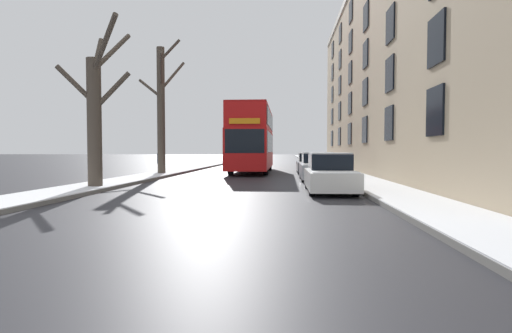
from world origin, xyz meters
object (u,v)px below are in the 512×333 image
double_decker_bus (252,137)px  pedestrian_left_sidewalk (160,161)px  bare_tree_left_0 (96,111)px  bare_tree_left_1 (161,107)px  parked_car_2 (310,164)px  parked_car_0 (330,174)px  parked_car_1 (317,167)px  oncoming_van (247,154)px

double_decker_bus → pedestrian_left_sidewalk: bearing=-148.7°
bare_tree_left_0 → bare_tree_left_1: bare_tree_left_1 is taller
parked_car_2 → bare_tree_left_0: bearing=-126.9°
parked_car_0 → pedestrian_left_sidewalk: bearing=134.2°
bare_tree_left_1 → parked_car_2: size_ratio=1.92×
bare_tree_left_0 → parked_car_1: bearing=32.0°
parked_car_2 → oncoming_van: bearing=111.0°
double_decker_bus → oncoming_van: double_decker_bus is taller
bare_tree_left_1 → double_decker_bus: (5.32, 4.16, -1.72)m
bare_tree_left_1 → parked_car_1: bare_tree_left_1 is taller
bare_tree_left_0 → parked_car_0: bearing=-1.3°
parked_car_2 → pedestrian_left_sidewalk: bearing=-166.2°
oncoming_van → bare_tree_left_0: bearing=-97.0°
parked_car_0 → pedestrian_left_sidewalk: (-9.70, 9.97, 0.19)m
parked_car_0 → oncoming_van: (-5.76, 27.35, 0.51)m
bare_tree_left_0 → double_decker_bus: (5.09, 13.22, -0.55)m
bare_tree_left_1 → pedestrian_left_sidewalk: size_ratio=5.29×
parked_car_0 → parked_car_1: size_ratio=0.97×
bare_tree_left_0 → parked_car_1: (9.11, 5.68, -2.42)m
bare_tree_left_1 → parked_car_1: (9.34, -3.37, -3.58)m
oncoming_van → pedestrian_left_sidewalk: size_ratio=3.53×
pedestrian_left_sidewalk → bare_tree_left_0: bearing=124.9°
double_decker_bus → parked_car_1: bearing=-61.9°
bare_tree_left_0 → parked_car_1: bare_tree_left_0 is taller
parked_car_0 → parked_car_2: (-0.00, 12.36, -0.03)m
parked_car_1 → oncoming_van: (-5.76, 21.46, 0.50)m
parked_car_1 → pedestrian_left_sidewalk: pedestrian_left_sidewalk is taller
double_decker_bus → parked_car_0: (4.02, -13.43, -1.87)m
parked_car_0 → oncoming_van: bearing=101.9°
double_decker_bus → pedestrian_left_sidewalk: 6.86m
bare_tree_left_0 → parked_car_0: 9.43m
parked_car_0 → parked_car_1: 5.89m
bare_tree_left_1 → parked_car_2: (9.34, 3.09, -3.62)m
double_decker_bus → bare_tree_left_1: bearing=-142.0°
oncoming_van → parked_car_2: bearing=-69.0°
parked_car_2 → pedestrian_left_sidewalk: (-9.70, -2.39, 0.22)m
parked_car_0 → pedestrian_left_sidewalk: pedestrian_left_sidewalk is taller
bare_tree_left_0 → parked_car_1: size_ratio=1.51×
parked_car_2 → oncoming_van: oncoming_van is taller
parked_car_0 → parked_car_2: 12.36m
double_decker_bus → oncoming_van: bearing=97.1°
bare_tree_left_0 → pedestrian_left_sidewalk: 10.03m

